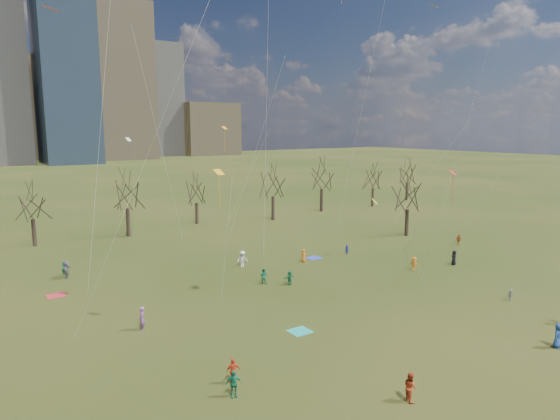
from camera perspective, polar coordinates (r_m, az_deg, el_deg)
ground at (r=43.65m, az=9.09°, el=-11.29°), size 500.00×500.00×0.00m
downtown_skyline at (r=242.65m, az=-28.93°, el=13.94°), size 212.50×78.00×118.00m
bare_tree_row at (r=73.00m, az=-11.29°, el=2.01°), size 113.04×29.80×9.50m
blanket_teal at (r=39.10m, az=2.29°, el=-13.68°), size 1.60×1.50×0.03m
blanket_navy at (r=59.60m, az=3.89°, el=-5.48°), size 1.60×1.50×0.03m
blanket_crimson at (r=51.08m, az=-24.21°, el=-8.89°), size 1.60×1.50×0.03m
person_0 at (r=41.10m, az=29.20°, el=-12.42°), size 0.94×0.67×1.80m
person_2 at (r=30.85m, az=14.69°, el=-18.96°), size 0.90×1.01×1.72m
person_3 at (r=49.76m, az=24.85°, el=-8.81°), size 0.39×0.67×1.03m
person_4 at (r=31.90m, az=-5.37°, el=-17.83°), size 0.97×0.57×1.56m
person_5 at (r=49.47m, az=1.10°, el=-7.77°), size 1.35×0.49×1.43m
person_6 at (r=59.66m, az=19.27°, el=-5.17°), size 0.96×0.80×1.67m
person_7 at (r=40.37m, az=-15.52°, el=-11.88°), size 0.58×0.75×1.85m
person_8 at (r=61.52m, az=7.66°, el=-4.53°), size 0.61×0.68×1.15m
person_9 at (r=55.76m, az=-4.32°, el=-5.59°), size 1.31×0.94×1.82m
person_10 at (r=69.79m, az=19.74°, el=-3.21°), size 0.90×0.52×1.43m
person_11 at (r=55.98m, az=-23.23°, el=-6.25°), size 1.20×1.84×1.90m
person_12 at (r=57.64m, az=2.71°, el=-5.21°), size 0.55×0.79×1.55m
person_13 at (r=57.40m, az=-23.46°, el=-6.09°), size 0.65×0.64×1.51m
person_14 at (r=49.82m, az=-1.92°, el=-7.55°), size 0.98×0.96×1.59m
person_15 at (r=56.20m, az=15.06°, el=-5.93°), size 0.87×1.12×1.53m
person_16 at (r=30.47m, az=-5.33°, el=-19.17°), size 1.02×0.67×1.62m
kites_airborne at (r=51.57m, az=-0.52°, el=7.72°), size 69.48×45.01×33.02m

